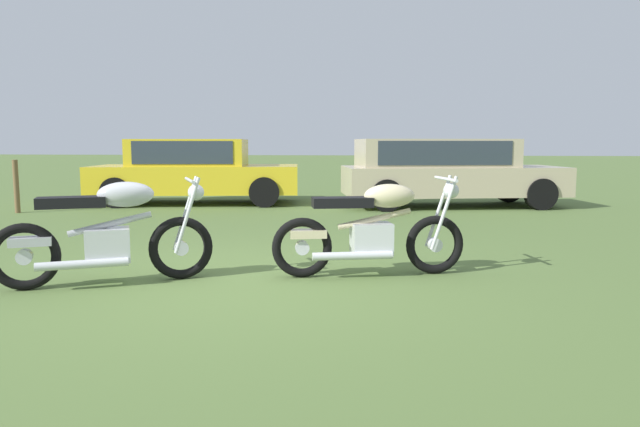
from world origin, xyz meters
TOP-DOWN VIEW (x-y plane):
  - ground_plane at (0.00, 0.00)m, footprint 120.00×120.00m
  - motorcycle_silver at (-1.17, -0.32)m, footprint 1.86×1.13m
  - motorcycle_cream at (1.30, 0.36)m, footprint 1.94×0.85m
  - car_yellow at (-2.90, 7.02)m, footprint 4.72×2.48m
  - car_beige at (2.58, 7.09)m, footprint 4.83×2.65m
  - fence_post_wooden at (-5.71, 4.89)m, footprint 0.10×0.10m

SIDE VIEW (x-z plane):
  - ground_plane at x=0.00m, z-range 0.00..0.00m
  - motorcycle_cream at x=1.30m, z-range -0.03..0.99m
  - motorcycle_silver at x=-1.17m, z-range -0.02..1.00m
  - fence_post_wooden at x=-5.71m, z-range 0.00..1.03m
  - car_yellow at x=-2.90m, z-range 0.08..1.51m
  - car_beige at x=2.58m, z-range 0.12..1.55m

